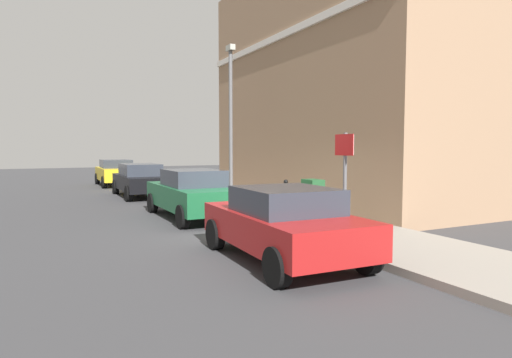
{
  "coord_description": "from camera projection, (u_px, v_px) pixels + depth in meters",
  "views": [
    {
      "loc": [
        -4.9,
        -10.1,
        2.14
      ],
      "look_at": [
        0.93,
        1.65,
        1.2
      ],
      "focal_mm": 30.77,
      "sensor_mm": 36.0,
      "label": 1
    }
  ],
  "objects": [
    {
      "name": "street_sign",
      "position": [
        345.0,
        171.0,
        9.09
      ],
      "size": [
        0.08,
        0.6,
        2.3
      ],
      "color": "#59595B",
      "rests_on": "sidewalk"
    },
    {
      "name": "car_black",
      "position": [
        140.0,
        179.0,
        19.1
      ],
      "size": [
        1.82,
        4.31,
        1.44
      ],
      "rotation": [
        0.0,
        0.0,
        1.57
      ],
      "color": "black",
      "rests_on": "ground"
    },
    {
      "name": "sidewalk",
      "position": [
        228.0,
        199.0,
        17.51
      ],
      "size": [
        2.77,
        30.0,
        0.15
      ],
      "primitive_type": "cube",
      "color": "gray",
      "rests_on": "ground"
    },
    {
      "name": "car_green",
      "position": [
        192.0,
        193.0,
        13.3
      ],
      "size": [
        1.89,
        4.37,
        1.48
      ],
      "rotation": [
        0.0,
        0.0,
        1.58
      ],
      "color": "#195933",
      "rests_on": "ground"
    },
    {
      "name": "corner_building",
      "position": [
        349.0,
        86.0,
        17.57
      ],
      "size": [
        6.4,
        12.36,
        9.21
      ],
      "color": "#937256",
      "rests_on": "ground"
    },
    {
      "name": "car_yellow",
      "position": [
        116.0,
        172.0,
        24.64
      ],
      "size": [
        1.9,
        4.09,
        1.46
      ],
      "rotation": [
        0.0,
        0.0,
        1.57
      ],
      "color": "gold",
      "rests_on": "ground"
    },
    {
      "name": "ground",
      "position": [
        252.0,
        230.0,
        11.35
      ],
      "size": [
        80.0,
        80.0,
        0.0
      ],
      "primitive_type": "plane",
      "color": "#38383A"
    },
    {
      "name": "utility_cabinet",
      "position": [
        313.0,
        203.0,
        11.67
      ],
      "size": [
        0.46,
        0.61,
        1.15
      ],
      "color": "#1E4C28",
      "rests_on": "sidewalk"
    },
    {
      "name": "lamppost",
      "position": [
        231.0,
        116.0,
        16.15
      ],
      "size": [
        0.2,
        0.44,
        5.72
      ],
      "color": "#59595B",
      "rests_on": "sidewalk"
    },
    {
      "name": "bollard_near_cabinet",
      "position": [
        286.0,
        196.0,
        13.13
      ],
      "size": [
        0.14,
        0.14,
        1.04
      ],
      "color": "black",
      "rests_on": "sidewalk"
    },
    {
      "name": "car_red",
      "position": [
        284.0,
        223.0,
        8.27
      ],
      "size": [
        2.03,
        3.95,
        1.4
      ],
      "rotation": [
        0.0,
        0.0,
        1.55
      ],
      "color": "maroon",
      "rests_on": "ground"
    }
  ]
}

